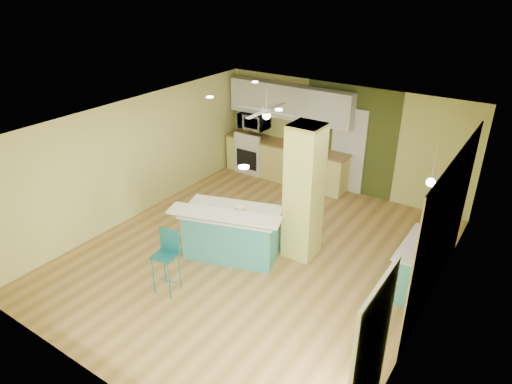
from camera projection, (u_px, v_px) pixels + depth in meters
floor at (257, 255)px, 8.47m from camera, size 6.00×7.00×0.01m
ceiling at (257, 125)px, 7.36m from camera, size 6.00×7.00×0.01m
wall_back at (342, 138)px, 10.52m from camera, size 6.00×0.01×2.50m
wall_front at (89, 306)px, 5.31m from camera, size 6.00×0.01×2.50m
wall_left at (137, 158)px, 9.42m from camera, size 0.01×7.00×2.50m
wall_right at (434, 248)px, 6.41m from camera, size 0.01×7.00×2.50m
wood_panel at (444, 229)px, 6.86m from camera, size 0.02×3.40×2.50m
olive_accent at (349, 140)px, 10.41m from camera, size 2.20×0.02×2.50m
interior_door at (348, 151)px, 10.50m from camera, size 0.82×0.05×2.00m
french_door at (369, 362)px, 4.80m from camera, size 0.04×1.08×2.10m
column at (304, 193)px, 7.96m from camera, size 0.55×0.55×2.50m
kitchen_run at (285, 162)px, 11.29m from camera, size 3.25×0.63×0.94m
stove at (254, 154)px, 11.76m from camera, size 0.76×0.66×1.08m
upper_cabinets at (290, 102)px, 10.73m from camera, size 3.20×0.34×0.80m
microwave at (254, 121)px, 11.38m from camera, size 0.70×0.48×0.39m
ceiling_fan at (267, 111)px, 9.59m from camera, size 1.41×1.41×0.61m
pendant_lamp at (431, 182)px, 6.86m from camera, size 0.14×0.14×0.69m
wall_decor at (449, 206)px, 6.89m from camera, size 0.03×0.90×0.70m
peninsula at (232, 232)px, 8.25m from camera, size 2.07×1.55×1.05m
bar_stool at (167, 251)px, 7.25m from camera, size 0.41×0.41×1.09m
side_counter at (417, 266)px, 7.43m from camera, size 0.55×1.30×0.83m
fruit_bowl at (301, 147)px, 10.76m from camera, size 0.40×0.40×0.08m
canister at (240, 210)px, 7.95m from camera, size 0.17×0.17×0.16m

